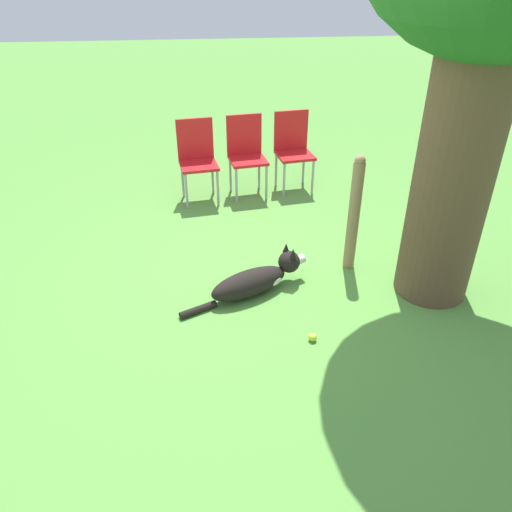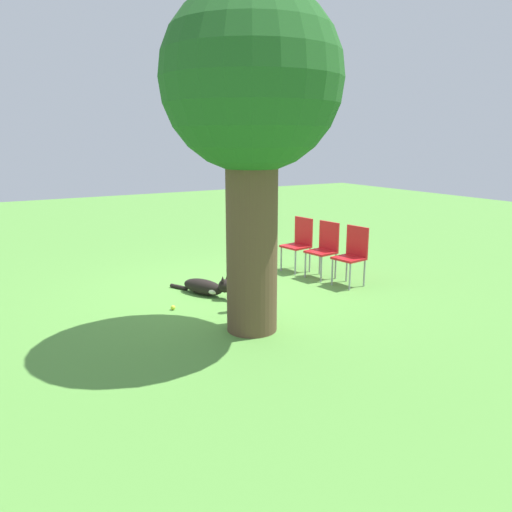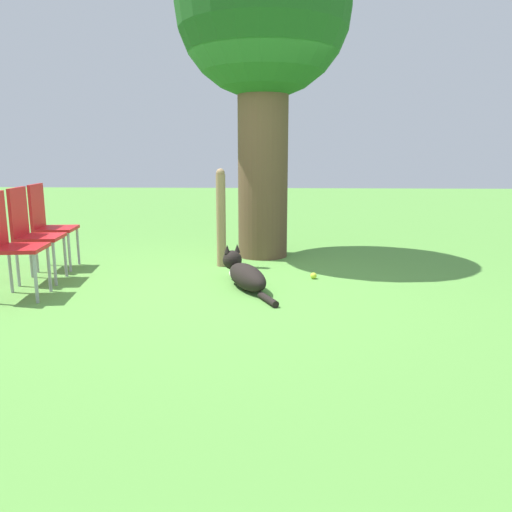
{
  "view_description": "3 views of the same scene",
  "coord_description": "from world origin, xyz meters",
  "px_view_note": "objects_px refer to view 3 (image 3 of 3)",
  "views": [
    {
      "loc": [
        4.01,
        -0.69,
        2.69
      ],
      "look_at": [
        0.28,
        -0.27,
        0.38
      ],
      "focal_mm": 35.0,
      "sensor_mm": 36.0,
      "label": 1
    },
    {
      "loc": [
        3.48,
        6.51,
        2.38
      ],
      "look_at": [
        0.36,
        1.32,
        0.96
      ],
      "focal_mm": 35.0,
      "sensor_mm": 36.0,
      "label": 2
    },
    {
      "loc": [
        0.66,
        -5.11,
        1.3
      ],
      "look_at": [
        0.43,
        -0.44,
        0.35
      ],
      "focal_mm": 35.0,
      "sensor_mm": 36.0,
      "label": 3
    }
  ],
  "objects_px": {
    "dog": "(244,274)",
    "tennis_ball": "(314,276)",
    "fence_post": "(221,218)",
    "red_chair_2": "(48,221)",
    "red_chair_0": "(9,238)",
    "red_chair_1": "(31,228)",
    "oak_tree": "(263,22)"
  },
  "relations": [
    {
      "from": "fence_post",
      "to": "tennis_ball",
      "type": "bearing_deg",
      "value": -28.85
    },
    {
      "from": "dog",
      "to": "tennis_ball",
      "type": "distance_m",
      "value": 0.81
    },
    {
      "from": "red_chair_1",
      "to": "red_chair_2",
      "type": "bearing_deg",
      "value": 91.7
    },
    {
      "from": "red_chair_0",
      "to": "red_chair_1",
      "type": "bearing_deg",
      "value": 91.7
    },
    {
      "from": "fence_post",
      "to": "tennis_ball",
      "type": "relative_size",
      "value": 16.93
    },
    {
      "from": "oak_tree",
      "to": "dog",
      "type": "relative_size",
      "value": 3.44
    },
    {
      "from": "fence_post",
      "to": "red_chair_2",
      "type": "distance_m",
      "value": 1.99
    },
    {
      "from": "red_chair_2",
      "to": "tennis_ball",
      "type": "bearing_deg",
      "value": -14.61
    },
    {
      "from": "dog",
      "to": "red_chair_2",
      "type": "relative_size",
      "value": 1.21
    },
    {
      "from": "red_chair_1",
      "to": "tennis_ball",
      "type": "height_order",
      "value": "red_chair_1"
    },
    {
      "from": "dog",
      "to": "red_chair_0",
      "type": "relative_size",
      "value": 1.21
    },
    {
      "from": "red_chair_0",
      "to": "red_chair_1",
      "type": "distance_m",
      "value": 0.62
    },
    {
      "from": "red_chair_2",
      "to": "dog",
      "type": "bearing_deg",
      "value": -25.3
    },
    {
      "from": "dog",
      "to": "red_chair_1",
      "type": "height_order",
      "value": "red_chair_1"
    },
    {
      "from": "dog",
      "to": "red_chair_1",
      "type": "xyz_separation_m",
      "value": [
        -2.21,
        0.11,
        0.43
      ]
    },
    {
      "from": "fence_post",
      "to": "red_chair_0",
      "type": "height_order",
      "value": "fence_post"
    },
    {
      "from": "oak_tree",
      "to": "dog",
      "type": "xyz_separation_m",
      "value": [
        -0.13,
        -1.59,
        -2.74
      ]
    },
    {
      "from": "red_chair_0",
      "to": "red_chair_2",
      "type": "distance_m",
      "value": 1.23
    },
    {
      "from": "fence_post",
      "to": "red_chair_2",
      "type": "xyz_separation_m",
      "value": [
        -1.98,
        -0.23,
        -0.02
      ]
    },
    {
      "from": "oak_tree",
      "to": "tennis_ball",
      "type": "xyz_separation_m",
      "value": [
        0.59,
        -1.22,
        -2.84
      ]
    },
    {
      "from": "oak_tree",
      "to": "red_chair_1",
      "type": "relative_size",
      "value": 4.18
    },
    {
      "from": "dog",
      "to": "red_chair_2",
      "type": "bearing_deg",
      "value": 47.61
    },
    {
      "from": "oak_tree",
      "to": "red_chair_2",
      "type": "bearing_deg",
      "value": -160.37
    },
    {
      "from": "red_chair_0",
      "to": "red_chair_1",
      "type": "xyz_separation_m",
      "value": [
        -0.1,
        0.61,
        0.0
      ]
    },
    {
      "from": "dog",
      "to": "red_chair_0",
      "type": "height_order",
      "value": "red_chair_0"
    },
    {
      "from": "oak_tree",
      "to": "red_chair_2",
      "type": "xyz_separation_m",
      "value": [
        -2.44,
        -0.87,
        -2.31
      ]
    },
    {
      "from": "red_chair_0",
      "to": "tennis_ball",
      "type": "distance_m",
      "value": 3.0
    },
    {
      "from": "dog",
      "to": "red_chair_2",
      "type": "distance_m",
      "value": 2.46
    },
    {
      "from": "fence_post",
      "to": "red_chair_0",
      "type": "distance_m",
      "value": 2.28
    },
    {
      "from": "red_chair_2",
      "to": "tennis_ball",
      "type": "height_order",
      "value": "red_chair_2"
    },
    {
      "from": "dog",
      "to": "tennis_ball",
      "type": "relative_size",
      "value": 17.53
    },
    {
      "from": "dog",
      "to": "red_chair_2",
      "type": "xyz_separation_m",
      "value": [
        -2.31,
        0.72,
        0.43
      ]
    }
  ]
}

